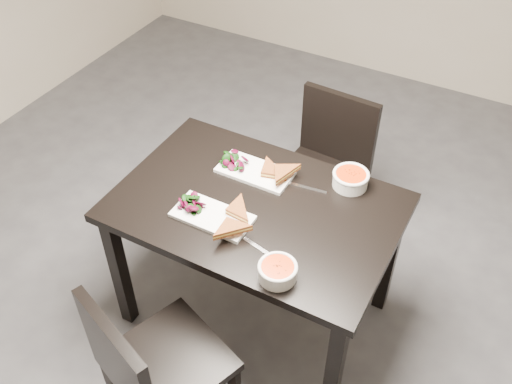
% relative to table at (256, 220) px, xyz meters
% --- Properties ---
extents(ground, '(5.00, 5.00, 0.00)m').
position_rel_table_xyz_m(ground, '(0.10, 0.05, -0.65)').
color(ground, '#47474C').
rests_on(ground, ground).
extents(table, '(1.20, 0.80, 0.75)m').
position_rel_table_xyz_m(table, '(0.00, 0.00, 0.00)').
color(table, black).
rests_on(table, ground).
extents(chair_near, '(0.54, 0.54, 0.85)m').
position_rel_table_xyz_m(chair_near, '(-0.06, -0.73, -0.17)').
color(chair_near, black).
rests_on(chair_near, ground).
extents(chair_far, '(0.44, 0.44, 0.85)m').
position_rel_table_xyz_m(chair_far, '(0.05, 0.71, -0.17)').
color(chair_far, black).
rests_on(chair_far, ground).
extents(plate_near, '(0.33, 0.17, 0.02)m').
position_rel_table_xyz_m(plate_near, '(-0.12, -0.16, 0.11)').
color(plate_near, white).
rests_on(plate_near, table).
extents(sandwich_near, '(0.18, 0.14, 0.05)m').
position_rel_table_xyz_m(sandwich_near, '(-0.05, -0.14, 0.14)').
color(sandwich_near, '#A54E22').
rests_on(sandwich_near, plate_near).
extents(salad_near, '(0.10, 0.09, 0.05)m').
position_rel_table_xyz_m(salad_near, '(-0.22, -0.16, 0.14)').
color(salad_near, black).
rests_on(salad_near, plate_near).
extents(soup_bowl_near, '(0.15, 0.15, 0.07)m').
position_rel_table_xyz_m(soup_bowl_near, '(0.26, -0.31, 0.14)').
color(soup_bowl_near, white).
rests_on(soup_bowl_near, table).
extents(cutlery_near, '(0.18, 0.06, 0.00)m').
position_rel_table_xyz_m(cutlery_near, '(0.14, -0.22, 0.10)').
color(cutlery_near, silver).
rests_on(cutlery_near, table).
extents(plate_far, '(0.34, 0.17, 0.02)m').
position_rel_table_xyz_m(plate_far, '(-0.10, 0.18, 0.11)').
color(plate_far, white).
rests_on(plate_far, table).
extents(sandwich_far, '(0.19, 0.17, 0.05)m').
position_rel_table_xyz_m(sandwich_far, '(-0.04, 0.16, 0.14)').
color(sandwich_far, '#A54E22').
rests_on(sandwich_far, plate_far).
extents(salad_far, '(0.10, 0.09, 0.05)m').
position_rel_table_xyz_m(salad_far, '(-0.20, 0.18, 0.14)').
color(salad_far, black).
rests_on(salad_far, plate_far).
extents(soup_bowl_far, '(0.16, 0.16, 0.07)m').
position_rel_table_xyz_m(soup_bowl_far, '(0.30, 0.30, 0.14)').
color(soup_bowl_far, white).
rests_on(soup_bowl_far, table).
extents(cutlery_far, '(0.18, 0.04, 0.00)m').
position_rel_table_xyz_m(cutlery_far, '(0.15, 0.20, 0.10)').
color(cutlery_far, silver).
rests_on(cutlery_far, table).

